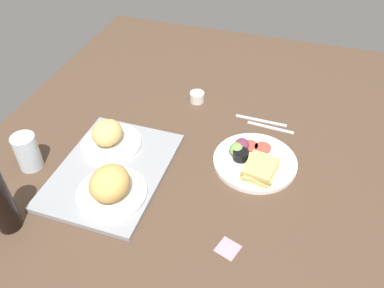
{
  "coord_description": "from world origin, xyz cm",
  "views": [
    {
      "loc": [
        -91.09,
        -26.4,
        90.73
      ],
      "look_at": [
        2.0,
        3.0,
        4.0
      ],
      "focal_mm": 36.96,
      "sensor_mm": 36.0,
      "label": 1
    }
  ],
  "objects": [
    {
      "name": "serving_tray",
      "position": [
        -14.22,
        24.6,
        0.8
      ],
      "size": [
        45.41,
        33.56,
        1.6
      ],
      "primitive_type": "cube",
      "rotation": [
        0.0,
        0.0,
        -0.01
      ],
      "color": "gray",
      "rests_on": "ground_plane"
    },
    {
      "name": "plate_with_salad",
      "position": [
        2.66,
        -17.73,
        1.76
      ],
      "size": [
        27.26,
        27.26,
        5.4
      ],
      "color": "white",
      "rests_on": "ground_plane"
    },
    {
      "name": "fork",
      "position": [
        23.33,
        -20.15,
        0.25
      ],
      "size": [
        2.72,
        17.06,
        0.5
      ],
      "primitive_type": "cube",
      "rotation": [
        0.0,
        0.0,
        1.49
      ],
      "color": "#B7B7BC",
      "rests_on": "ground_plane"
    },
    {
      "name": "drinking_glass",
      "position": [
        -19.51,
        50.83,
        6.08
      ],
      "size": [
        7.5,
        7.5,
        12.17
      ],
      "primitive_type": "cylinder",
      "color": "silver",
      "rests_on": "ground_plane"
    },
    {
      "name": "sticky_note",
      "position": [
        -30.89,
        -17.41,
        0.06
      ],
      "size": [
        7.1,
        7.1,
        0.12
      ],
      "primitive_type": "cube",
      "rotation": [
        0.0,
        0.0,
        -0.33
      ],
      "color": "pink",
      "rests_on": "ground_plane"
    },
    {
      "name": "espresso_cup",
      "position": [
        31.14,
        10.12,
        2.0
      ],
      "size": [
        5.6,
        5.6,
        4.0
      ],
      "primitive_type": "cylinder",
      "color": "silver",
      "rests_on": "ground_plane"
    },
    {
      "name": "bread_plate_far",
      "position": [
        -4.15,
        30.16,
        5.01
      ],
      "size": [
        20.08,
        20.08,
        9.07
      ],
      "color": "white",
      "rests_on": "serving_tray"
    },
    {
      "name": "bread_plate_near",
      "position": [
        -24.67,
        19.35,
        5.88
      ],
      "size": [
        20.76,
        20.76,
        10.37
      ],
      "color": "white",
      "rests_on": "serving_tray"
    },
    {
      "name": "knife",
      "position": [
        26.33,
        -16.15,
        0.25
      ],
      "size": [
        2.03,
        19.04,
        0.5
      ],
      "primitive_type": "cube",
      "rotation": [
        0.0,
        0.0,
        1.54
      ],
      "color": "#B7B7BC",
      "rests_on": "ground_plane"
    },
    {
      "name": "ground_plane",
      "position": [
        0.0,
        0.0,
        -1.5
      ],
      "size": [
        190.0,
        150.0,
        3.0
      ],
      "primitive_type": "cube",
      "color": "#4C3828"
    }
  ]
}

